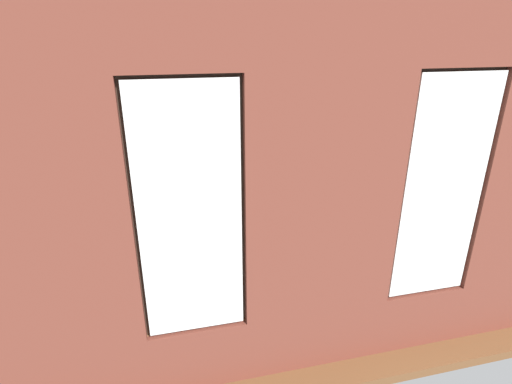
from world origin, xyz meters
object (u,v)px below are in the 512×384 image
(remote_silver, at_px, (235,222))
(candle_jar, at_px, (208,227))
(couch_by_window, at_px, (229,304))
(media_console, at_px, (50,259))
(potted_plant_corner_far_left, at_px, (508,241))
(potted_plant_between_couches, at_px, (345,253))
(cup_ceramic, at_px, (244,223))
(potted_plant_by_left_couch, at_px, (345,183))
(potted_plant_foreground_right, at_px, (90,187))
(remote_gray, at_px, (222,221))
(coffee_table, at_px, (235,226))
(couch_left, at_px, (400,207))
(tv_flatscreen, at_px, (40,214))
(potted_plant_mid_room_small, at_px, (284,202))
(potted_plant_near_tv, at_px, (75,252))
(potted_plant_corner_near_left, at_px, (362,162))

(remote_silver, bearing_deg, candle_jar, 11.38)
(couch_by_window, distance_m, media_console, 2.70)
(potted_plant_corner_far_left, height_order, potted_plant_between_couches, potted_plant_corner_far_left)
(cup_ceramic, distance_m, media_console, 2.68)
(potted_plant_by_left_couch, height_order, potted_plant_foreground_right, potted_plant_foreground_right)
(candle_jar, bearing_deg, cup_ceramic, 180.00)
(media_console, bearing_deg, potted_plant_corner_far_left, 162.72)
(potted_plant_by_left_couch, bearing_deg, remote_gray, 27.05)
(couch_by_window, relative_size, potted_plant_by_left_couch, 3.48)
(couch_by_window, distance_m, coffee_table, 1.78)
(potted_plant_between_couches, bearing_deg, potted_plant_foreground_right, -47.45)
(couch_by_window, height_order, candle_jar, couch_by_window)
(couch_left, height_order, potted_plant_foreground_right, couch_left)
(candle_jar, xyz_separation_m, tv_flatscreen, (2.14, -0.02, 0.43))
(remote_silver, relative_size, media_console, 0.18)
(potted_plant_corner_far_left, bearing_deg, potted_plant_mid_room_small, -49.85)
(coffee_table, relative_size, remote_silver, 8.34)
(couch_left, relative_size, cup_ceramic, 16.04)
(remote_silver, relative_size, potted_plant_by_left_couch, 0.32)
(potted_plant_foreground_right, bearing_deg, couch_left, 161.97)
(remote_gray, height_order, potted_plant_corner_far_left, potted_plant_corner_far_left)
(coffee_table, distance_m, tv_flatscreen, 2.62)
(candle_jar, distance_m, potted_plant_between_couches, 2.10)
(potted_plant_near_tv, bearing_deg, cup_ceramic, -157.31)
(coffee_table, height_order, media_console, media_console)
(potted_plant_foreground_right, bearing_deg, coffee_table, 141.22)
(media_console, bearing_deg, remote_silver, -177.73)
(cup_ceramic, height_order, potted_plant_foreground_right, potted_plant_foreground_right)
(remote_gray, xyz_separation_m, potted_plant_corner_far_left, (-3.20, 1.94, 0.28))
(potted_plant_foreground_right, bearing_deg, couch_by_window, 117.52)
(candle_jar, distance_m, remote_silver, 0.44)
(couch_by_window, xyz_separation_m, potted_plant_foreground_right, (1.85, -3.55, 0.20))
(potted_plant_by_left_couch, xyz_separation_m, potted_plant_mid_room_small, (1.53, 0.83, 0.10))
(media_console, bearing_deg, couch_left, -177.40)
(tv_flatscreen, distance_m, potted_plant_mid_room_small, 3.62)
(remote_gray, distance_m, potted_plant_by_left_couch, 2.98)
(candle_jar, height_order, tv_flatscreen, tv_flatscreen)
(potted_plant_corner_far_left, bearing_deg, candle_jar, -26.46)
(remote_gray, bearing_deg, potted_plant_corner_far_left, 168.86)
(tv_flatscreen, bearing_deg, cup_ceramic, 179.49)
(potted_plant_foreground_right, distance_m, potted_plant_mid_room_small, 3.43)
(remote_silver, relative_size, potted_plant_mid_room_small, 0.27)
(potted_plant_corner_near_left, bearing_deg, potted_plant_between_couches, 59.69)
(couch_by_window, bearing_deg, cup_ceramic, -107.84)
(cup_ceramic, bearing_deg, potted_plant_corner_near_left, -145.73)
(coffee_table, bearing_deg, potted_plant_near_tv, 26.60)
(coffee_table, bearing_deg, remote_silver, -90.00)
(remote_gray, xyz_separation_m, potted_plant_corner_near_left, (-3.20, -1.76, 0.14))
(cup_ceramic, height_order, tv_flatscreen, tv_flatscreen)
(potted_plant_foreground_right, xyz_separation_m, potted_plant_mid_room_small, (-3.21, 1.19, -0.10))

